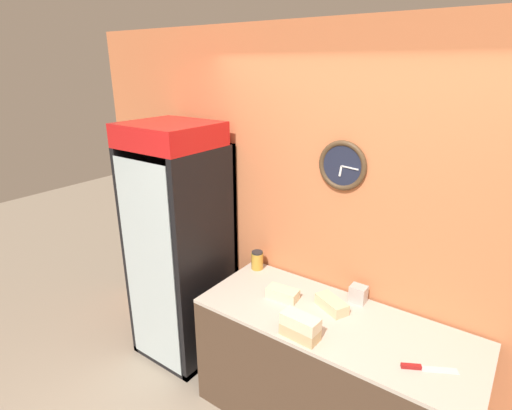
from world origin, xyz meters
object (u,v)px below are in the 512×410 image
Objects in this scene: sandwich_stack_middle at (300,321)px; beverage_cooler at (184,233)px; condiment_jar at (257,260)px; napkin_dispenser at (358,294)px; sandwich_stack_bottom at (300,332)px; sandwich_flat_left at (283,294)px; sandwich_flat_right at (332,304)px; chefs_knife at (421,368)px.

beverage_cooler is at bearing 165.33° from sandwich_stack_middle.
napkin_dispenser is (0.84, 0.02, -0.01)m from condiment_jar.
napkin_dispenser is (0.14, 0.57, 0.02)m from sandwich_stack_bottom.
sandwich_flat_left is (-0.31, 0.30, -0.08)m from sandwich_stack_middle.
sandwich_stack_bottom is 0.93× the size of sandwich_flat_right.
napkin_dispenser reaches higher than sandwich_flat_left.
sandwich_flat_right is (0.03, 0.38, -0.00)m from sandwich_stack_bottom.
sandwich_stack_middle is 1.59× the size of condiment_jar.
beverage_cooler is 1.37m from sandwich_stack_bottom.
sandwich_flat_right is at bearing 13.66° from sandwich_flat_left.
beverage_cooler is at bearing 177.39° from sandwich_flat_left.
sandwich_stack_middle is 0.86× the size of chefs_knife.
sandwich_stack_middle is (0.00, 0.00, 0.08)m from sandwich_stack_bottom.
sandwich_stack_bottom is 0.89m from condiment_jar.
beverage_cooler is 0.66m from condiment_jar.
sandwich_stack_middle reaches higher than sandwich_flat_left.
sandwich_flat_left is 0.83× the size of chefs_knife.
sandwich_stack_middle is 1.04× the size of sandwich_flat_left.
condiment_jar is at bearing 18.28° from beverage_cooler.
napkin_dispenser is at bearing 31.21° from sandwich_flat_left.
chefs_knife is at bearing -15.98° from condiment_jar.
chefs_knife is 1.43m from condiment_jar.
sandwich_flat_left and sandwich_flat_right have the same top height.
condiment_jar is (-0.70, 0.55, -0.04)m from sandwich_stack_middle.
sandwich_stack_middle is 0.44m from sandwich_flat_left.
condiment_jar is (-0.73, 0.17, 0.04)m from sandwich_flat_right.
condiment_jar is 0.84m from napkin_dispenser.
napkin_dispenser is at bearing 76.55° from sandwich_stack_middle.
beverage_cooler is 8.44× the size of sandwich_stack_bottom.
napkin_dispenser is (-0.53, 0.41, 0.05)m from chefs_knife.
condiment_jar is (-1.37, 0.39, 0.07)m from chefs_knife.
sandwich_stack_bottom is 0.08m from sandwich_stack_middle.
condiment_jar is (0.61, 0.20, -0.15)m from beverage_cooler.
sandwich_flat_left is 0.52m from napkin_dispenser.
sandwich_flat_right is at bearing 85.98° from sandwich_stack_bottom.
condiment_jar is at bearing 148.01° from sandwich_flat_left.
sandwich_stack_bottom is 1.99× the size of napkin_dispenser.
sandwich_stack_middle is at bearing -14.67° from beverage_cooler.
sandwich_flat_right is at bearing -12.77° from condiment_jar.
sandwich_stack_middle is 0.59m from napkin_dispenser.
beverage_cooler is 8.76× the size of sandwich_flat_left.
beverage_cooler is 7.27× the size of chefs_knife.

